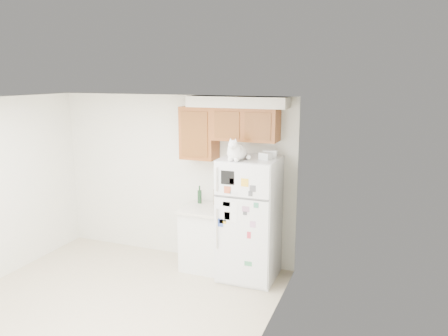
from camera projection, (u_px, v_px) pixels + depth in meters
The scene contains 9 objects.
ground_plane at pixel (100, 316), 5.15m from camera, with size 3.80×4.00×0.01m, color #C2B295.
room_shell at pixel (113, 174), 4.98m from camera, with size 3.84×4.04×2.52m.
refrigerator at pixel (249, 219), 5.98m from camera, with size 0.76×0.78×1.70m.
base_counter at pixel (205, 237), 6.37m from camera, with size 0.64×0.64×0.92m.
cat at pixel (236, 152), 5.62m from camera, with size 0.30×0.44×0.31m.
storage_box_back at pixel (270, 154), 5.84m from camera, with size 0.18×0.13×0.10m, color white.
storage_box_front at pixel (265, 156), 5.70m from camera, with size 0.15×0.11×0.09m, color white.
bottle_green at pixel (200, 195), 6.45m from camera, with size 0.06×0.06×0.27m, color #19381E, non-canonical shape.
bottle_amber at pixel (216, 194), 6.38m from camera, with size 0.07×0.07×0.31m, color #593814, non-canonical shape.
Camera 1 is at (3.03, -3.86, 2.77)m, focal length 35.00 mm.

